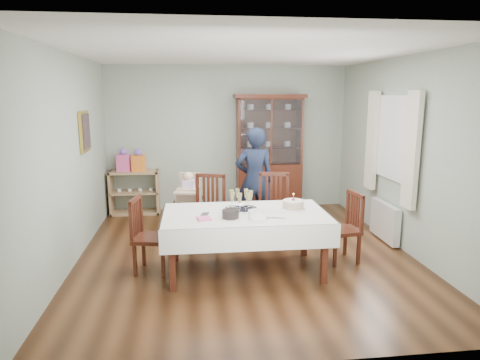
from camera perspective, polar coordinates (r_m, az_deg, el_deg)
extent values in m
plane|color=#593319|center=(6.02, 0.68, -9.79)|extent=(5.00, 5.00, 0.00)
plane|color=#9EAA99|center=(8.14, -1.63, 5.56)|extent=(4.50, 0.00, 4.50)
plane|color=#9EAA99|center=(5.83, -21.82, 2.42)|extent=(0.00, 5.00, 5.00)
plane|color=#9EAA99|center=(6.37, 21.22, 3.17)|extent=(0.00, 5.00, 5.00)
plane|color=white|center=(5.64, 0.74, 16.72)|extent=(5.00, 5.00, 0.00)
cube|color=#4D1E13|center=(5.22, 0.69, -4.81)|extent=(1.91, 1.06, 0.06)
cube|color=silver|center=(5.21, 0.69, -4.44)|extent=(2.01, 1.17, 0.01)
cube|color=#4D1E13|center=(8.15, 3.82, -0.86)|extent=(1.20, 0.45, 0.90)
cube|color=white|center=(7.81, 4.18, 6.39)|extent=(1.12, 0.01, 1.16)
cube|color=#4D1E13|center=(7.97, 3.98, 11.10)|extent=(1.30, 0.48, 0.07)
cube|color=tan|center=(8.20, -13.73, -4.19)|extent=(0.90, 0.38, 0.04)
cube|color=tan|center=(8.11, -13.86, -1.61)|extent=(0.90, 0.38, 0.03)
cube|color=tan|center=(8.03, -13.99, 1.04)|extent=(0.90, 0.38, 0.04)
cube|color=tan|center=(8.17, -16.78, -1.66)|extent=(0.04, 0.38, 0.80)
cube|color=tan|center=(8.07, -10.90, -1.54)|extent=(0.04, 0.38, 0.80)
cube|color=gold|center=(6.56, -20.00, 6.11)|extent=(0.04, 0.48, 0.58)
cube|color=white|center=(6.60, 19.90, 5.27)|extent=(0.04, 1.02, 1.22)
cube|color=silver|center=(6.04, 21.94, 3.67)|extent=(0.07, 0.30, 1.55)
cube|color=silver|center=(7.14, 17.19, 5.05)|extent=(0.07, 0.30, 1.55)
cube|color=white|center=(6.81, 18.74, -5.22)|extent=(0.10, 0.80, 0.55)
cube|color=#4D1E13|center=(6.16, -4.39, -4.69)|extent=(0.58, 0.58, 0.05)
cube|color=#4D1E13|center=(6.28, -3.94, -1.67)|extent=(0.44, 0.17, 0.55)
cube|color=#4D1E13|center=(6.23, 4.53, -4.45)|extent=(0.54, 0.54, 0.05)
cube|color=#4D1E13|center=(6.37, 4.52, -1.44)|extent=(0.45, 0.12, 0.55)
cube|color=#4D1E13|center=(5.42, -11.61, -7.62)|extent=(0.50, 0.50, 0.05)
cube|color=#4D1E13|center=(5.40, -13.69, -4.90)|extent=(0.12, 0.40, 0.50)
cube|color=#4D1E13|center=(5.79, 13.33, -6.55)|extent=(0.48, 0.48, 0.05)
cube|color=#4D1E13|center=(5.81, 15.06, -3.95)|extent=(0.10, 0.40, 0.49)
imported|color=black|center=(6.78, 1.94, -0.01)|extent=(0.61, 0.40, 1.67)
cube|color=tan|center=(6.67, -6.86, -2.00)|extent=(0.39, 0.36, 0.23)
cube|color=tan|center=(6.63, -6.90, -0.37)|extent=(0.33, 0.13, 0.27)
cube|color=tan|center=(6.65, -6.87, -1.35)|extent=(0.37, 0.23, 0.03)
cube|color=silver|center=(6.64, -6.89, -0.70)|extent=(0.20, 0.17, 0.17)
sphere|color=beige|center=(6.61, -6.91, 0.45)|extent=(0.15, 0.15, 0.15)
cylinder|color=silver|center=(5.32, 0.11, -3.97)|extent=(0.40, 0.40, 0.01)
torus|color=silver|center=(5.32, 0.11, -3.85)|extent=(0.41, 0.41, 0.02)
cylinder|color=white|center=(5.40, 7.10, -3.79)|extent=(0.30, 0.30, 0.02)
cylinder|color=brown|center=(5.39, 7.12, -3.24)|extent=(0.26, 0.26, 0.09)
cylinder|color=silver|center=(5.38, 7.13, -2.73)|extent=(0.26, 0.26, 0.01)
cylinder|color=#F24C4C|center=(5.37, 7.14, -2.27)|extent=(0.01, 0.01, 0.07)
sphere|color=yellow|center=(5.36, 7.15, -1.84)|extent=(0.02, 0.02, 0.02)
cylinder|color=black|center=(4.98, -1.28, -4.54)|extent=(0.26, 0.26, 0.09)
cylinder|color=white|center=(4.95, 2.37, -4.64)|extent=(0.25, 0.25, 0.10)
cube|color=#EB569A|center=(4.95, -4.81, -5.14)|extent=(0.18, 0.18, 0.02)
cube|color=silver|center=(4.99, 4.59, -5.05)|extent=(0.26, 0.11, 0.01)
cube|color=#EB569A|center=(8.01, -15.27, 2.21)|extent=(0.24, 0.17, 0.31)
sphere|color=#E533B2|center=(7.98, -15.34, 3.66)|extent=(0.12, 0.12, 0.12)
cube|color=orange|center=(7.98, -13.37, 2.19)|extent=(0.24, 0.19, 0.29)
sphere|color=#E533B2|center=(7.95, -13.43, 3.62)|extent=(0.13, 0.13, 0.13)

